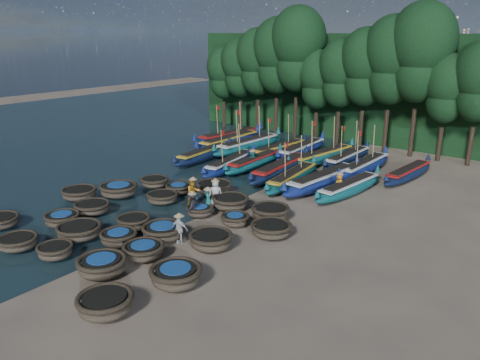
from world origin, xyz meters
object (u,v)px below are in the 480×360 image
Objects in this scene: long_boat_6 at (292,178)px; long_boat_4 at (255,162)px; long_boat_17 at (408,173)px; fisherman_6 at (339,183)px; long_boat_8 at (349,187)px; long_boat_12 at (279,150)px; coracle_23 at (230,202)px; coracle_4 at (105,303)px; fisherman_3 at (192,205)px; fisherman_5 at (253,159)px; coracle_20 at (155,182)px; long_boat_10 at (229,142)px; coracle_9 at (176,275)px; coracle_13 at (163,231)px; long_boat_7 at (323,180)px; long_boat_16 at (364,166)px; coracle_5 at (62,219)px; long_boat_5 at (281,168)px; coracle_8 at (144,250)px; long_boat_14 at (322,156)px; coracle_0 at (0,221)px; fisherman_1 at (208,199)px; coracle_11 at (92,207)px; fisherman_4 at (180,228)px; coracle_15 at (119,190)px; coracle_1 at (18,242)px; coracle_12 at (134,222)px; long_boat_11 at (249,145)px; long_boat_13 at (302,150)px; coracle_22 at (214,188)px; long_boat_9 at (230,137)px; long_boat_3 at (231,163)px; coracle_19 at (271,229)px; coracle_16 at (162,197)px; coracle_10 at (79,193)px; coracle_17 at (200,210)px; coracle_7 at (119,237)px; coracle_21 at (179,188)px; coracle_24 at (270,212)px; long_boat_2 at (204,154)px; fisherman_2 at (193,191)px; coracle_14 at (211,240)px; fisherman_0 at (216,192)px; coracle_6 at (79,231)px.

long_boat_4 is at bearing 152.29° from long_boat_6.
fisherman_6 reaches higher than long_boat_17.
long_boat_12 reaches higher than long_boat_8.
coracle_4 is at bearing -74.09° from coracle_23.
fisherman_3 reaches higher than fisherman_5.
long_boat_10 is at bearing 104.97° from coracle_20.
coracle_9 is 4.72m from coracle_13.
long_boat_16 is (0.70, 4.91, -0.04)m from long_boat_7.
coracle_5 is at bearing -78.04° from long_boat_10.
long_boat_8 is at bearing -11.99° from long_boat_5.
long_boat_14 is (-1.52, 19.90, 0.16)m from coracle_8.
long_boat_7 is (9.13, 6.99, 0.20)m from coracle_20.
coracle_0 is 11.38m from fisherman_1.
long_boat_6 is at bearing -166.17° from long_boat_8.
coracle_11 is 1.18× the size of fisherman_4.
coracle_15 is 1.40× the size of fisherman_4.
long_boat_10 is at bearing -172.99° from long_boat_17.
coracle_1 is at bearing -77.32° from long_boat_10.
long_boat_17 reaches higher than coracle_12.
coracle_23 is 14.19m from long_boat_11.
coracle_15 is at bearing -106.87° from long_boat_13.
fisherman_5 is at bearing 104.20° from coracle_22.
fisherman_5 is (7.08, -5.82, 0.19)m from long_boat_9.
long_boat_3 is 0.87× the size of long_boat_10.
long_boat_16 is at bearing 94.20° from coracle_19.
coracle_16 is at bearing 33.90° from fisherman_1.
long_boat_4 is (2.61, 7.99, 0.12)m from coracle_20.
coracle_13 is 0.29× the size of long_boat_8.
coracle_8 is 0.91× the size of coracle_9.
long_boat_5 is at bearing -142.27° from long_boat_17.
coracle_8 is at bearing -16.73° from coracle_10.
coracle_4 is 1.36× the size of coracle_17.
long_boat_8 is 13.15m from long_boat_11.
fisherman_5 is (0.60, 18.29, 0.39)m from coracle_1.
coracle_20 is at bearing -161.12° from coracle_22.
fisherman_5 reaches higher than long_boat_4.
fisherman_3 is at bearing -82.17° from long_boat_14.
coracle_15 is (-7.91, 4.71, 0.06)m from coracle_8.
long_boat_3 reaches higher than coracle_9.
coracle_7 is at bearing 108.46° from fisherman_1.
coracle_24 is (7.25, 0.10, 0.08)m from coracle_21.
fisherman_2 is at bearing -57.06° from long_boat_2.
long_boat_14 reaches higher than long_boat_4.
coracle_0 is 0.32× the size of long_boat_17.
fisherman_1 is at bearing 122.68° from coracle_9.
long_boat_11 is at bearing 121.89° from coracle_14.
coracle_11 is 7.28m from fisherman_0.
coracle_12 is at bearing -131.91° from coracle_24.
long_boat_5 reaches higher than coracle_4.
coracle_9 reaches higher than coracle_6.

